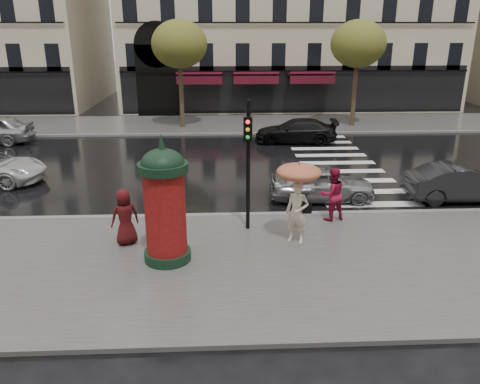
{
  "coord_description": "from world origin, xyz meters",
  "views": [
    {
      "loc": [
        0.32,
        -11.85,
        6.19
      ],
      "look_at": [
        0.93,
        1.5,
        1.45
      ],
      "focal_mm": 35.0,
      "sensor_mm": 36.0,
      "label": 1
    }
  ],
  "objects_px": {
    "woman_red": "(332,194)",
    "man_burgundy": "(125,217)",
    "woman_umbrella": "(298,190)",
    "morris_column": "(165,202)",
    "car_black": "(296,131)",
    "car_darkgrey": "(462,183)",
    "traffic_light": "(248,154)",
    "car_silver": "(322,184)"
  },
  "relations": [
    {
      "from": "woman_red",
      "to": "man_burgundy",
      "type": "height_order",
      "value": "woman_red"
    },
    {
      "from": "woman_umbrella",
      "to": "woman_red",
      "type": "distance_m",
      "value": 2.29
    },
    {
      "from": "morris_column",
      "to": "car_black",
      "type": "xyz_separation_m",
      "value": [
        5.79,
        14.1,
        -1.15
      ]
    },
    {
      "from": "car_darkgrey",
      "to": "traffic_light",
      "type": "bearing_deg",
      "value": 108.05
    },
    {
      "from": "woman_red",
      "to": "car_black",
      "type": "relative_size",
      "value": 0.39
    },
    {
      "from": "woman_red",
      "to": "morris_column",
      "type": "distance_m",
      "value": 5.82
    },
    {
      "from": "car_darkgrey",
      "to": "car_black",
      "type": "height_order",
      "value": "car_darkgrey"
    },
    {
      "from": "morris_column",
      "to": "traffic_light",
      "type": "distance_m",
      "value": 3.12
    },
    {
      "from": "car_darkgrey",
      "to": "car_black",
      "type": "xyz_separation_m",
      "value": [
        -4.72,
        9.61,
        -0.02
      ]
    },
    {
      "from": "man_burgundy",
      "to": "car_darkgrey",
      "type": "bearing_deg",
      "value": 171.08
    },
    {
      "from": "woman_umbrella",
      "to": "car_darkgrey",
      "type": "distance_m",
      "value": 7.72
    },
    {
      "from": "woman_umbrella",
      "to": "car_black",
      "type": "distance_m",
      "value": 13.33
    },
    {
      "from": "traffic_light",
      "to": "car_silver",
      "type": "bearing_deg",
      "value": 43.67
    },
    {
      "from": "woman_red",
      "to": "morris_column",
      "type": "height_order",
      "value": "morris_column"
    },
    {
      "from": "car_silver",
      "to": "car_black",
      "type": "distance_m",
      "value": 9.36
    },
    {
      "from": "car_silver",
      "to": "car_black",
      "type": "bearing_deg",
      "value": -2.29
    },
    {
      "from": "woman_umbrella",
      "to": "man_burgundy",
      "type": "distance_m",
      "value": 5.09
    },
    {
      "from": "car_silver",
      "to": "car_black",
      "type": "relative_size",
      "value": 0.85
    },
    {
      "from": "woman_red",
      "to": "morris_column",
      "type": "xyz_separation_m",
      "value": [
        -5.14,
        -2.61,
        0.8
      ]
    },
    {
      "from": "morris_column",
      "to": "car_silver",
      "type": "relative_size",
      "value": 0.91
    },
    {
      "from": "woman_red",
      "to": "morris_column",
      "type": "relative_size",
      "value": 0.5
    },
    {
      "from": "car_darkgrey",
      "to": "car_black",
      "type": "distance_m",
      "value": 10.7
    },
    {
      "from": "woman_umbrella",
      "to": "morris_column",
      "type": "xyz_separation_m",
      "value": [
        -3.72,
        -0.98,
        0.06
      ]
    },
    {
      "from": "woman_umbrella",
      "to": "traffic_light",
      "type": "relative_size",
      "value": 0.61
    },
    {
      "from": "woman_red",
      "to": "traffic_light",
      "type": "xyz_separation_m",
      "value": [
        -2.81,
        -0.68,
        1.57
      ]
    },
    {
      "from": "woman_umbrella",
      "to": "car_silver",
      "type": "distance_m",
      "value": 4.23
    },
    {
      "from": "morris_column",
      "to": "car_silver",
      "type": "xyz_separation_m",
      "value": [
        5.28,
        4.75,
        -1.15
      ]
    },
    {
      "from": "woman_red",
      "to": "traffic_light",
      "type": "bearing_deg",
      "value": -2.69
    },
    {
      "from": "morris_column",
      "to": "woman_red",
      "type": "bearing_deg",
      "value": 26.93
    },
    {
      "from": "morris_column",
      "to": "man_burgundy",
      "type": "bearing_deg",
      "value": 140.65
    },
    {
      "from": "woman_umbrella",
      "to": "car_black",
      "type": "height_order",
      "value": "woman_umbrella"
    },
    {
      "from": "woman_umbrella",
      "to": "woman_red",
      "type": "bearing_deg",
      "value": 48.95
    },
    {
      "from": "car_silver",
      "to": "woman_umbrella",
      "type": "bearing_deg",
      "value": 158.35
    },
    {
      "from": "morris_column",
      "to": "car_silver",
      "type": "height_order",
      "value": "morris_column"
    },
    {
      "from": "car_darkgrey",
      "to": "man_burgundy",
      "type": "bearing_deg",
      "value": 106.8
    },
    {
      "from": "woman_umbrella",
      "to": "car_silver",
      "type": "height_order",
      "value": "woman_umbrella"
    },
    {
      "from": "traffic_light",
      "to": "car_black",
      "type": "height_order",
      "value": "traffic_light"
    },
    {
      "from": "man_burgundy",
      "to": "traffic_light",
      "type": "height_order",
      "value": "traffic_light"
    },
    {
      "from": "car_silver",
      "to": "car_black",
      "type": "xyz_separation_m",
      "value": [
        0.51,
        9.35,
        0.0
      ]
    },
    {
      "from": "car_silver",
      "to": "car_darkgrey",
      "type": "distance_m",
      "value": 5.23
    },
    {
      "from": "woman_red",
      "to": "car_black",
      "type": "height_order",
      "value": "woman_red"
    },
    {
      "from": "woman_red",
      "to": "traffic_light",
      "type": "distance_m",
      "value": 3.29
    }
  ]
}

